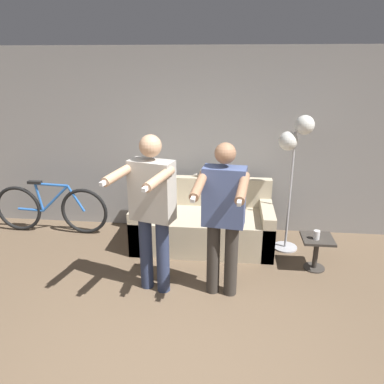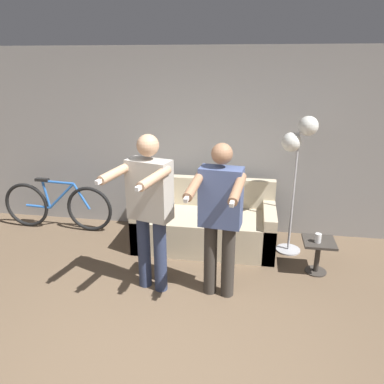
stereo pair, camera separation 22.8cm
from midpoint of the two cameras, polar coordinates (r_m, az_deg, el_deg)
wall_back at (r=5.37m, az=-0.82°, el=7.56°), size 10.00×0.05×2.60m
couch at (r=5.11m, az=0.42°, el=-5.06°), size 1.84×0.88×0.86m
person_left at (r=3.87m, az=-7.84°, el=-1.96°), size 0.63×0.77×1.73m
person_right at (r=3.79m, az=3.06°, el=-3.09°), size 0.55×0.71×1.67m
cat at (r=5.19m, az=1.56°, el=3.03°), size 0.41×0.14×0.17m
floor_lamp at (r=4.78m, az=14.12°, el=7.01°), size 0.42×0.32×1.79m
side_table at (r=4.74m, az=17.13°, el=-8.00°), size 0.36×0.36×0.42m
cup at (r=4.62m, az=17.11°, el=-6.28°), size 0.07×0.07×0.11m
bicycle at (r=5.86m, az=-21.76°, el=-2.42°), size 1.69×0.07×0.78m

